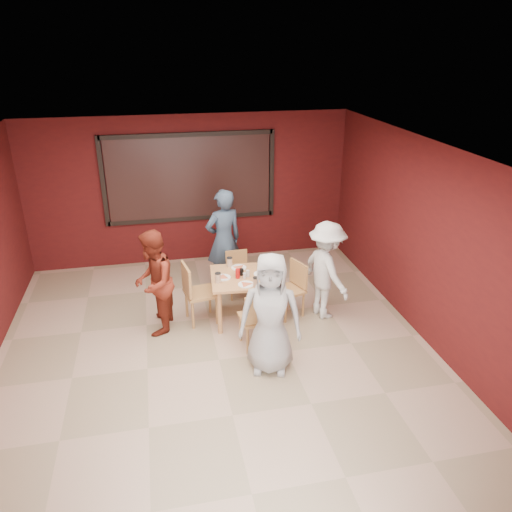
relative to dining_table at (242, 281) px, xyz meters
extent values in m
plane|color=tan|center=(-0.52, -1.01, -0.65)|extent=(7.00, 7.00, 0.00)
cube|color=black|center=(-0.52, 2.44, 1.00)|extent=(3.00, 0.02, 1.50)
cube|color=tan|center=(0.00, 0.00, 0.07)|extent=(1.01, 1.01, 0.04)
cylinder|color=tan|center=(-0.34, 0.41, -0.30)|extent=(0.07, 0.07, 0.70)
cylinder|color=tan|center=(0.41, 0.34, -0.30)|extent=(0.07, 0.07, 0.70)
cylinder|color=tan|center=(-0.40, -0.34, -0.30)|extent=(0.07, 0.07, 0.70)
cylinder|color=tan|center=(0.34, -0.40, -0.30)|extent=(0.07, 0.07, 0.70)
cylinder|color=white|center=(0.00, -0.30, 0.09)|extent=(0.24, 0.24, 0.01)
cone|color=#E98F52|center=(0.00, -0.30, 0.11)|extent=(0.22, 0.22, 0.02)
cylinder|color=beige|center=(0.13, -0.39, 0.16)|extent=(0.09, 0.09, 0.14)
cylinder|color=black|center=(0.13, -0.39, 0.23)|extent=(0.09, 0.09, 0.01)
cylinder|color=white|center=(0.00, 0.30, 0.09)|extent=(0.24, 0.24, 0.01)
cone|color=#E98F52|center=(0.00, 0.30, 0.11)|extent=(0.22, 0.22, 0.02)
cylinder|color=beige|center=(-0.13, 0.39, 0.16)|extent=(0.09, 0.09, 0.14)
cylinder|color=black|center=(-0.13, 0.39, 0.23)|extent=(0.09, 0.09, 0.01)
cylinder|color=white|center=(-0.29, 0.00, 0.09)|extent=(0.24, 0.24, 0.01)
cone|color=#E98F52|center=(-0.29, 0.00, 0.11)|extent=(0.22, 0.22, 0.02)
cylinder|color=beige|center=(-0.39, -0.13, 0.16)|extent=(0.09, 0.09, 0.14)
cylinder|color=black|center=(-0.39, -0.13, 0.23)|extent=(0.09, 0.09, 0.01)
cylinder|color=white|center=(0.30, 0.00, 0.09)|extent=(0.24, 0.24, 0.01)
cone|color=#E98F52|center=(0.30, 0.00, 0.11)|extent=(0.22, 0.22, 0.02)
cylinder|color=beige|center=(0.39, 0.13, 0.16)|extent=(0.09, 0.09, 0.14)
cylinder|color=black|center=(0.39, 0.13, 0.23)|extent=(0.09, 0.09, 0.01)
cylinder|color=beige|center=(0.08, -0.03, 0.14)|extent=(0.06, 0.06, 0.10)
cylinder|color=beige|center=(0.02, -0.08, 0.13)|extent=(0.05, 0.05, 0.08)
cylinder|color=#A00B0B|center=(-0.08, -0.05, 0.16)|extent=(0.07, 0.07, 0.15)
cube|color=black|center=(-0.03, 0.04, 0.14)|extent=(0.11, 0.06, 0.10)
cube|color=#AE8244|center=(0.05, -0.76, -0.20)|extent=(0.48, 0.48, 0.04)
cylinder|color=#AE8244|center=(0.21, -0.57, -0.44)|extent=(0.04, 0.04, 0.43)
cylinder|color=#AE8244|center=(-0.14, -0.60, -0.44)|extent=(0.04, 0.04, 0.43)
cylinder|color=#AE8244|center=(0.24, -0.92, -0.44)|extent=(0.04, 0.04, 0.43)
cylinder|color=#AE8244|center=(-0.11, -0.96, -0.44)|extent=(0.04, 0.04, 0.43)
cube|color=#AE8244|center=(0.07, -0.96, 0.04)|extent=(0.44, 0.08, 0.42)
cube|color=#AE8244|center=(0.08, 0.77, -0.27)|extent=(0.38, 0.38, 0.04)
cylinder|color=#AE8244|center=(-0.07, 0.62, -0.47)|extent=(0.03, 0.03, 0.36)
cylinder|color=#AE8244|center=(0.23, 0.62, -0.47)|extent=(0.03, 0.03, 0.36)
cylinder|color=#AE8244|center=(-0.08, 0.92, -0.47)|extent=(0.03, 0.03, 0.36)
cylinder|color=#AE8244|center=(0.22, 0.92, -0.47)|extent=(0.03, 0.03, 0.36)
cube|color=#AE8244|center=(0.07, 0.94, -0.06)|extent=(0.37, 0.04, 0.35)
cube|color=#AE8244|center=(-0.63, 0.09, -0.18)|extent=(0.54, 0.54, 0.04)
cylinder|color=#AE8244|center=(-0.41, -0.07, -0.42)|extent=(0.04, 0.04, 0.45)
cylinder|color=#AE8244|center=(-0.47, 0.30, -0.42)|extent=(0.04, 0.04, 0.45)
cylinder|color=#AE8244|center=(-0.78, -0.13, -0.42)|extent=(0.04, 0.04, 0.45)
cylinder|color=#AE8244|center=(-0.84, 0.24, -0.42)|extent=(0.04, 0.04, 0.45)
cube|color=#AE8244|center=(-0.84, 0.05, 0.09)|extent=(0.12, 0.46, 0.44)
cube|color=#AE8244|center=(0.72, -0.03, -0.22)|extent=(0.54, 0.54, 0.04)
cylinder|color=#AE8244|center=(0.50, 0.07, -0.45)|extent=(0.04, 0.04, 0.41)
cylinder|color=#AE8244|center=(0.62, -0.25, -0.45)|extent=(0.04, 0.04, 0.41)
cylinder|color=#AE8244|center=(0.82, 0.19, -0.45)|extent=(0.04, 0.04, 0.41)
cylinder|color=#AE8244|center=(0.94, -0.13, -0.45)|extent=(0.04, 0.04, 0.41)
cube|color=#AE8244|center=(0.90, 0.04, 0.02)|extent=(0.18, 0.41, 0.40)
imported|color=#A6A6A6|center=(0.12, -1.32, 0.17)|extent=(0.92, 0.73, 1.65)
imported|color=#33455A|center=(-0.11, 1.13, 0.24)|extent=(0.74, 0.60, 1.78)
imported|color=maroon|center=(-1.31, -0.05, 0.14)|extent=(0.74, 0.87, 1.58)
imported|color=silver|center=(1.28, -0.15, 0.13)|extent=(0.83, 1.12, 1.55)
camera|label=1|loc=(-1.20, -6.65, 3.40)|focal=35.00mm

